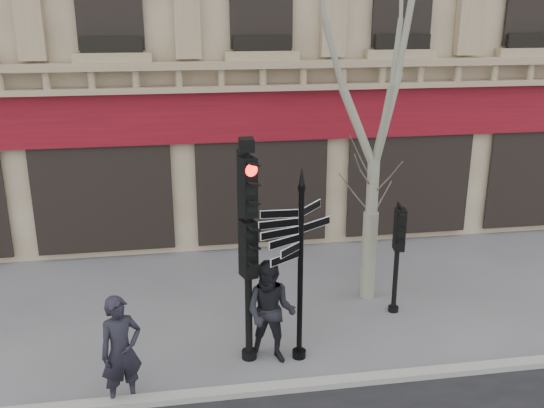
{
  "coord_description": "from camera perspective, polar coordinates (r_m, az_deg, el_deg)",
  "views": [
    {
      "loc": [
        -2.16,
        -10.0,
        6.19
      ],
      "look_at": [
        -0.44,
        0.6,
        2.67
      ],
      "focal_mm": 40.0,
      "sensor_mm": 36.0,
      "label": 1
    }
  ],
  "objects": [
    {
      "name": "plane_tree",
      "position": [
        12.42,
        10.15,
        14.32
      ],
      "size": [
        2.9,
        2.9,
        7.71
      ],
      "color": "#9A977E",
      "rests_on": "ground"
    },
    {
      "name": "traffic_signal_secondary",
      "position": [
        12.68,
        11.77,
        -3.41
      ],
      "size": [
        0.42,
        0.33,
        2.31
      ],
      "rotation": [
        0.0,
        0.0,
        -0.15
      ],
      "color": "black",
      "rests_on": "ground"
    },
    {
      "name": "pedestrian_a",
      "position": [
        10.2,
        -14.02,
        -13.32
      ],
      "size": [
        0.82,
        0.71,
        1.9
      ],
      "primitive_type": "imported",
      "rotation": [
        0.0,
        0.0,
        0.44
      ],
      "color": "black",
      "rests_on": "ground"
    },
    {
      "name": "ground",
      "position": [
        11.95,
        2.6,
        -13.03
      ],
      "size": [
        80.0,
        80.0,
        0.0
      ],
      "primitive_type": "plane",
      "color": "#56565A",
      "rests_on": "ground"
    },
    {
      "name": "traffic_signal_main",
      "position": [
        10.38,
        -2.31,
        -2.03
      ],
      "size": [
        0.53,
        0.45,
        4.13
      ],
      "rotation": [
        0.0,
        0.0,
        0.31
      ],
      "color": "black",
      "rests_on": "ground"
    },
    {
      "name": "pedestrian_b",
      "position": [
        10.99,
        -0.13,
        -10.17
      ],
      "size": [
        1.16,
        1.05,
        1.95
      ],
      "primitive_type": "imported",
      "rotation": [
        0.0,
        0.0,
        -0.4
      ],
      "color": "black",
      "rests_on": "ground"
    },
    {
      "name": "kerb",
      "position": [
        10.78,
        4.18,
        -16.55
      ],
      "size": [
        80.0,
        0.25,
        0.12
      ],
      "primitive_type": "cube",
      "color": "gray",
      "rests_on": "ground"
    },
    {
      "name": "fingerpost",
      "position": [
        10.47,
        2.74,
        -2.81
      ],
      "size": [
        2.0,
        2.0,
        3.64
      ],
      "rotation": [
        0.0,
        0.0,
        0.4
      ],
      "color": "black",
      "rests_on": "ground"
    }
  ]
}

